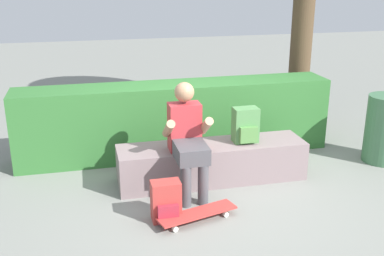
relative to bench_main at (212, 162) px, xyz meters
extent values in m
plane|color=gray|center=(0.00, -0.31, -0.22)|extent=(24.00, 24.00, 0.00)
cube|color=gray|center=(0.00, 0.00, 0.00)|extent=(2.13, 0.52, 0.44)
cube|color=#B73338|center=(-0.34, -0.08, 0.48)|extent=(0.34, 0.22, 0.52)
sphere|color=tan|center=(-0.34, -0.08, 0.86)|extent=(0.21, 0.21, 0.21)
cube|color=#4C4C51|center=(-0.34, -0.39, 0.30)|extent=(0.32, 0.40, 0.17)
cylinder|color=#4C4C51|center=(-0.43, -0.54, 0.00)|extent=(0.11, 0.11, 0.44)
cylinder|color=#4C4C51|center=(-0.25, -0.54, 0.00)|extent=(0.11, 0.11, 0.44)
cylinder|color=tan|center=(-0.54, -0.22, 0.52)|extent=(0.09, 0.33, 0.27)
cylinder|color=tan|center=(-0.14, -0.22, 0.52)|extent=(0.09, 0.33, 0.27)
cube|color=#BC3833|center=(-0.39, -0.86, -0.14)|extent=(0.82, 0.41, 0.02)
cylinder|color=silver|center=(-0.14, -0.71, -0.19)|extent=(0.06, 0.05, 0.05)
cylinder|color=silver|center=(-0.10, -0.85, -0.19)|extent=(0.06, 0.05, 0.05)
cylinder|color=silver|center=(-0.68, -0.86, -0.19)|extent=(0.06, 0.05, 0.05)
cylinder|color=silver|center=(-0.64, -1.00, -0.19)|extent=(0.06, 0.05, 0.05)
cube|color=#51894C|center=(0.39, 0.00, 0.42)|extent=(0.28, 0.18, 0.40)
cube|color=#548C44|center=(0.39, -0.11, 0.34)|extent=(0.20, 0.05, 0.18)
cube|color=#B23833|center=(-0.68, -0.76, -0.02)|extent=(0.28, 0.18, 0.40)
cube|color=#A22836|center=(-0.68, -0.88, -0.10)|extent=(0.20, 0.05, 0.18)
cube|color=#326E31|center=(-0.23, 0.91, 0.25)|extent=(4.01, 0.57, 0.94)
cylinder|color=brown|center=(1.83, 1.67, 1.28)|extent=(0.32, 0.32, 2.99)
camera|label=1|loc=(-1.37, -4.73, 2.09)|focal=43.73mm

